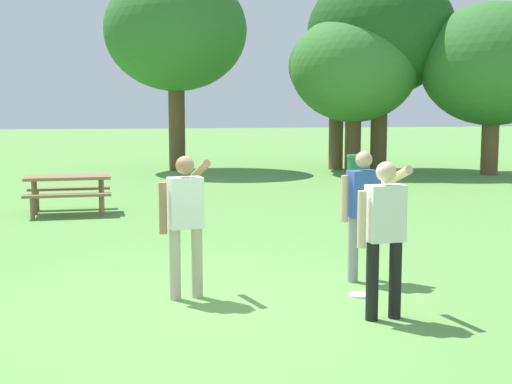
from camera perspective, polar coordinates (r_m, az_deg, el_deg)
The scene contains 12 objects.
ground_plane at distance 8.01m, azimuth -3.51°, elevation -9.02°, with size 120.00×120.00×0.00m, color #609947.
person_thrower at distance 8.10m, azimuth -5.70°, elevation -1.89°, with size 0.60×0.75×1.64m.
person_catcher at distance 8.96m, azimuth 8.58°, elevation -1.20°, with size 0.60×0.29×1.64m.
person_bystander at distance 7.40m, azimuth 10.26°, elevation -2.82°, with size 0.61×0.72×1.64m.
frisbee at distance 8.43m, azimuth 8.33°, elevation -8.18°, with size 0.26×0.26×0.03m, color white.
picnic_table_near at distance 14.99m, azimuth -14.85°, elevation 0.47°, with size 1.76×1.49×0.77m.
trash_can_beside_table at distance 18.10m, azimuth 8.20°, elevation 1.46°, with size 0.59×0.59×0.96m.
tree_broad_center at distance 24.34m, azimuth -6.47°, elevation 12.70°, with size 4.74×4.74×6.69m.
tree_far_right at distance 24.69m, azimuth 6.51°, elevation 9.91°, with size 3.31×3.31×4.93m.
tree_slender_mid at distance 23.51m, azimuth 7.87°, elevation 9.77°, with size 4.11×4.11×5.14m.
tree_back_left at distance 24.36m, azimuth 9.98°, elevation 12.39°, with size 4.86×4.86×6.64m.
tree_back_right at distance 23.77m, azimuth 18.48°, elevation 9.67°, with size 4.52×4.52×5.40m.
Camera 1 is at (-0.90, -7.64, 2.21)m, focal length 49.87 mm.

